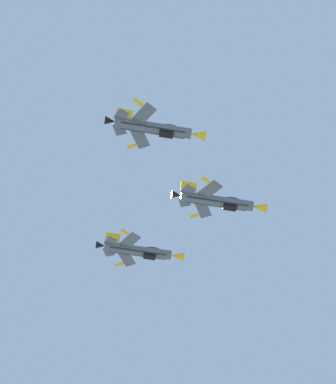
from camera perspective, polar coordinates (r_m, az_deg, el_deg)
name	(u,v)px	position (r m, az deg, el deg)	size (l,w,h in m)	color
fighter_jet_lead	(219,201)	(88.82, 5.36, -0.97)	(14.83, 10.52, 4.99)	#4C5666
fighter_jet_left_wing	(140,251)	(97.32, -3.03, -6.23)	(14.83, 10.63, 4.69)	#4C5666
fighter_jet_right_wing	(155,128)	(84.75, -1.40, 6.77)	(14.83, 10.53, 4.98)	#4C5666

